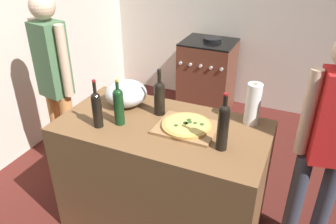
{
  "coord_description": "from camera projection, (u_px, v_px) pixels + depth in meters",
  "views": [
    {
      "loc": [
        0.77,
        -1.23,
        2.1
      ],
      "look_at": [
        -0.07,
        0.65,
        0.96
      ],
      "focal_mm": 35.83,
      "sensor_mm": 36.0,
      "label": 1
    }
  ],
  "objects": [
    {
      "name": "stove",
      "position": [
        207.0,
        76.0,
        4.22
      ],
      "size": [
        0.63,
        0.58,
        0.95
      ],
      "color": "brown",
      "rests_on": "ground_plane"
    },
    {
      "name": "wine_bottle_green",
      "position": [
        223.0,
        125.0,
        1.97
      ],
      "size": [
        0.07,
        0.07,
        0.37
      ],
      "color": "black",
      "rests_on": "counter"
    },
    {
      "name": "paper_towel_roll",
      "position": [
        253.0,
        104.0,
        2.25
      ],
      "size": [
        0.1,
        0.1,
        0.3
      ],
      "color": "white",
      "rests_on": "counter"
    },
    {
      "name": "person_in_stripes",
      "position": [
        55.0,
        79.0,
        2.84
      ],
      "size": [
        0.4,
        0.24,
        1.67
      ],
      "color": "#D88C4C",
      "rests_on": "ground_plane"
    },
    {
      "name": "pizza",
      "position": [
        187.0,
        125.0,
        2.23
      ],
      "size": [
        0.33,
        0.33,
        0.03
      ],
      "color": "tan",
      "rests_on": "cutting_board"
    },
    {
      "name": "person_in_red",
      "position": [
        326.0,
        143.0,
        2.09
      ],
      "size": [
        0.36,
        0.23,
        1.61
      ],
      "color": "#383D4C",
      "rests_on": "ground_plane"
    },
    {
      "name": "kitchen_wall_left",
      "position": [
        41.0,
        16.0,
        3.46
      ],
      "size": [
        0.1,
        3.5,
        2.6
      ],
      "primitive_type": "cube",
      "color": "silver",
      "rests_on": "ground_plane"
    },
    {
      "name": "wine_bottle_amber",
      "position": [
        97.0,
        108.0,
        2.22
      ],
      "size": [
        0.07,
        0.07,
        0.34
      ],
      "color": "black",
      "rests_on": "counter"
    },
    {
      "name": "counter",
      "position": [
        163.0,
        177.0,
        2.52
      ],
      "size": [
        1.45,
        0.76,
        0.91
      ],
      "primitive_type": "cube",
      "color": "brown",
      "rests_on": "ground_plane"
    },
    {
      "name": "kitchen_wall_rear",
      "position": [
        251.0,
        4.0,
        4.0
      ],
      "size": [
        4.21,
        0.1,
        2.6
      ],
      "primitive_type": "cube",
      "color": "silver",
      "rests_on": "ground_plane"
    },
    {
      "name": "cutting_board",
      "position": [
        186.0,
        128.0,
        2.24
      ],
      "size": [
        0.4,
        0.32,
        0.02
      ],
      "primitive_type": "cube",
      "color": "#9E7247",
      "rests_on": "counter"
    },
    {
      "name": "wine_bottle_dark",
      "position": [
        119.0,
        105.0,
        2.25
      ],
      "size": [
        0.07,
        0.07,
        0.33
      ],
      "color": "#143819",
      "rests_on": "counter"
    },
    {
      "name": "ground_plane",
      "position": [
        206.0,
        162.0,
        3.43
      ],
      "size": [
        4.21,
        3.5,
        0.02
      ],
      "primitive_type": "cube",
      "color": "#511E19"
    },
    {
      "name": "mixing_bowl",
      "position": [
        126.0,
        93.0,
        2.52
      ],
      "size": [
        0.32,
        0.32,
        0.19
      ],
      "color": "#B2B2B7",
      "rests_on": "counter"
    },
    {
      "name": "wine_bottle_clear",
      "position": [
        159.0,
        96.0,
        2.37
      ],
      "size": [
        0.08,
        0.08,
        0.34
      ],
      "color": "black",
      "rests_on": "counter"
    }
  ]
}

